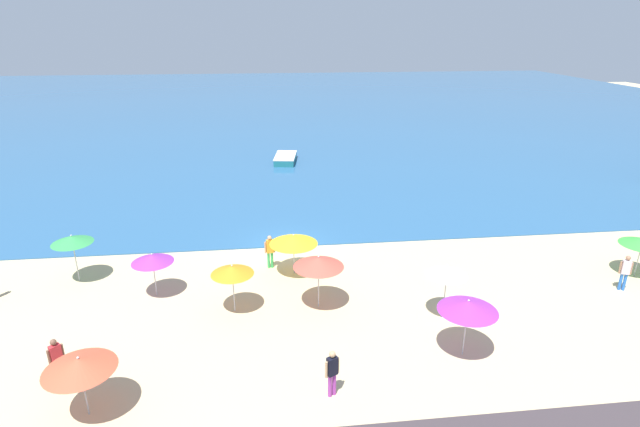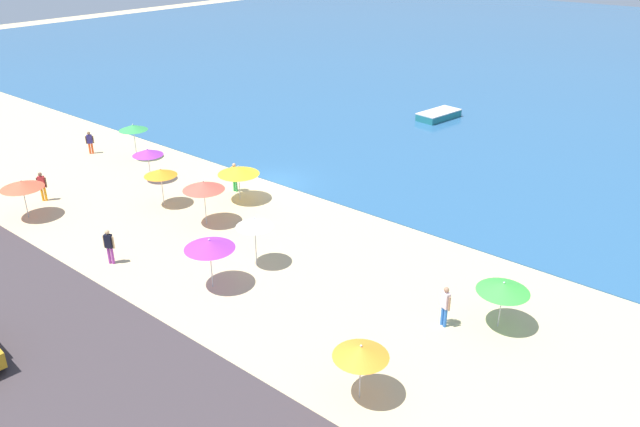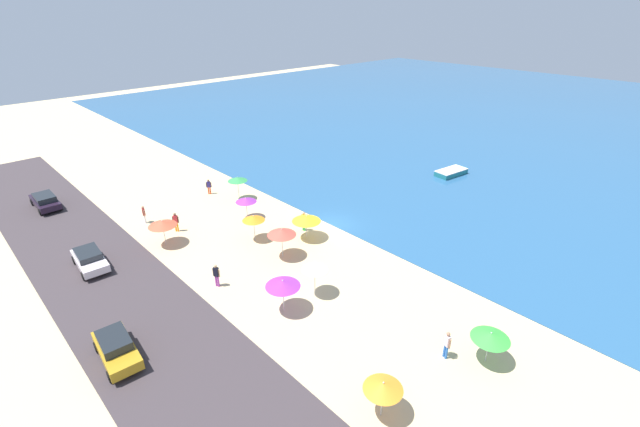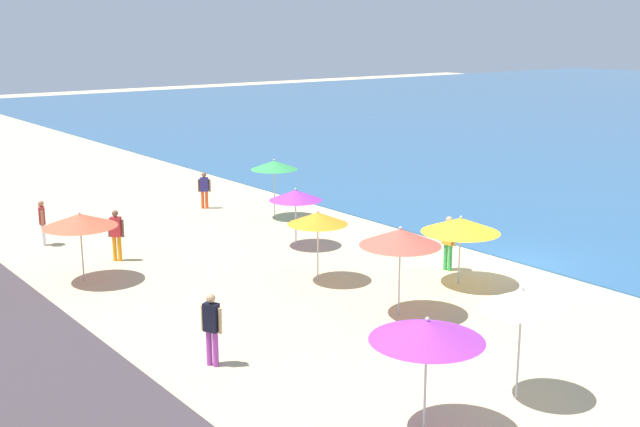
{
  "view_description": "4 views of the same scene",
  "coord_description": "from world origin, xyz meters",
  "px_view_note": "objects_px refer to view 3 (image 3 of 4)",
  "views": [
    {
      "loc": [
        -1.1,
        -26.26,
        12.03
      ],
      "look_at": [
        1.88,
        -0.17,
        2.06
      ],
      "focal_mm": 28.0,
      "sensor_mm": 36.0,
      "label": 1
    },
    {
      "loc": [
        25.38,
        -26.29,
        14.98
      ],
      "look_at": [
        6.47,
        -3.42,
        1.06
      ],
      "focal_mm": 35.0,
      "sensor_mm": 36.0,
      "label": 2
    },
    {
      "loc": [
        24.01,
        -24.54,
        18.19
      ],
      "look_at": [
        -0.16,
        -1.34,
        1.6
      ],
      "focal_mm": 24.0,
      "sensor_mm": 36.0,
      "label": 3
    },
    {
      "loc": [
        16.49,
        -21.23,
        7.89
      ],
      "look_at": [
        -3.8,
        -5.66,
        1.86
      ],
      "focal_mm": 45.0,
      "sensor_mm": 36.0,
      "label": 4
    }
  ],
  "objects_px": {
    "beach_umbrella_6": "(237,179)",
    "bather_3": "(144,214)",
    "bather_0": "(216,274)",
    "parked_car_3": "(45,201)",
    "beach_umbrella_8": "(315,267)",
    "skiff_nearshore": "(451,172)",
    "beach_umbrella_5": "(491,336)",
    "beach_umbrella_2": "(253,218)",
    "bather_2": "(209,186)",
    "beach_umbrella_1": "(162,223)",
    "parked_car_0": "(116,348)",
    "beach_umbrella_3": "(282,232)",
    "bather_5": "(176,221)",
    "beach_umbrella_9": "(383,386)",
    "beach_umbrella_0": "(283,283)",
    "beach_umbrella_7": "(306,219)",
    "bather_4": "(447,344)",
    "beach_umbrella_4": "(246,200)",
    "bather_1": "(304,220)",
    "parked_car_1": "(89,259)"
  },
  "relations": [
    {
      "from": "beach_umbrella_3",
      "to": "beach_umbrella_5",
      "type": "height_order",
      "value": "beach_umbrella_3"
    },
    {
      "from": "beach_umbrella_1",
      "to": "beach_umbrella_7",
      "type": "xyz_separation_m",
      "value": [
        7.38,
        9.19,
        -0.09
      ]
    },
    {
      "from": "bather_5",
      "to": "bather_3",
      "type": "bearing_deg",
      "value": -159.36
    },
    {
      "from": "beach_umbrella_2",
      "to": "beach_umbrella_6",
      "type": "xyz_separation_m",
      "value": [
        -7.88,
        3.75,
        0.2
      ]
    },
    {
      "from": "parked_car_3",
      "to": "skiff_nearshore",
      "type": "xyz_separation_m",
      "value": [
        22.79,
        36.69,
        -0.44
      ]
    },
    {
      "from": "beach_umbrella_9",
      "to": "bather_3",
      "type": "bearing_deg",
      "value": 179.15
    },
    {
      "from": "beach_umbrella_3",
      "to": "parked_car_0",
      "type": "height_order",
      "value": "beach_umbrella_3"
    },
    {
      "from": "beach_umbrella_8",
      "to": "bather_3",
      "type": "bearing_deg",
      "value": -168.24
    },
    {
      "from": "beach_umbrella_2",
      "to": "bather_2",
      "type": "distance_m",
      "value": 11.54
    },
    {
      "from": "beach_umbrella_0",
      "to": "beach_umbrella_5",
      "type": "distance_m",
      "value": 12.5
    },
    {
      "from": "beach_umbrella_5",
      "to": "beach_umbrella_8",
      "type": "xyz_separation_m",
      "value": [
        -11.15,
        -2.7,
        0.41
      ]
    },
    {
      "from": "beach_umbrella_9",
      "to": "bather_1",
      "type": "height_order",
      "value": "beach_umbrella_9"
    },
    {
      "from": "beach_umbrella_5",
      "to": "skiff_nearshore",
      "type": "relative_size",
      "value": 0.48
    },
    {
      "from": "beach_umbrella_7",
      "to": "bather_4",
      "type": "relative_size",
      "value": 1.34
    },
    {
      "from": "bather_0",
      "to": "parked_car_3",
      "type": "relative_size",
      "value": 0.4
    },
    {
      "from": "beach_umbrella_1",
      "to": "bather_2",
      "type": "height_order",
      "value": "beach_umbrella_1"
    },
    {
      "from": "beach_umbrella_1",
      "to": "parked_car_0",
      "type": "distance_m",
      "value": 12.92
    },
    {
      "from": "beach_umbrella_2",
      "to": "beach_umbrella_9",
      "type": "distance_m",
      "value": 19.27
    },
    {
      "from": "beach_umbrella_2",
      "to": "bather_3",
      "type": "distance_m",
      "value": 11.0
    },
    {
      "from": "bather_0",
      "to": "skiff_nearshore",
      "type": "distance_m",
      "value": 31.51
    },
    {
      "from": "bather_1",
      "to": "bather_4",
      "type": "bearing_deg",
      "value": -14.37
    },
    {
      "from": "beach_umbrella_2",
      "to": "parked_car_3",
      "type": "relative_size",
      "value": 0.51
    },
    {
      "from": "bather_5",
      "to": "skiff_nearshore",
      "type": "bearing_deg",
      "value": 72.22
    },
    {
      "from": "skiff_nearshore",
      "to": "beach_umbrella_5",
      "type": "bearing_deg",
      "value": -55.65
    },
    {
      "from": "parked_car_3",
      "to": "beach_umbrella_6",
      "type": "bearing_deg",
      "value": 52.51
    },
    {
      "from": "parked_car_3",
      "to": "beach_umbrella_4",
      "type": "bearing_deg",
      "value": 39.84
    },
    {
      "from": "bather_0",
      "to": "bather_3",
      "type": "distance_m",
      "value": 13.11
    },
    {
      "from": "bather_3",
      "to": "skiff_nearshore",
      "type": "bearing_deg",
      "value": 67.19
    },
    {
      "from": "beach_umbrella_0",
      "to": "beach_umbrella_6",
      "type": "bearing_deg",
      "value": 154.76
    },
    {
      "from": "beach_umbrella_3",
      "to": "parked_car_1",
      "type": "xyz_separation_m",
      "value": [
        -8.91,
        -11.51,
        -1.46
      ]
    },
    {
      "from": "bather_2",
      "to": "parked_car_3",
      "type": "xyz_separation_m",
      "value": [
        -8.01,
        -13.39,
        -0.1
      ]
    },
    {
      "from": "beach_umbrella_3",
      "to": "skiff_nearshore",
      "type": "xyz_separation_m",
      "value": [
        -0.24,
        25.67,
        -1.88
      ]
    },
    {
      "from": "beach_umbrella_0",
      "to": "beach_umbrella_1",
      "type": "distance_m",
      "value": 13.56
    },
    {
      "from": "beach_umbrella_6",
      "to": "bather_3",
      "type": "height_order",
      "value": "beach_umbrella_6"
    },
    {
      "from": "parked_car_3",
      "to": "skiff_nearshore",
      "type": "relative_size",
      "value": 1.01
    },
    {
      "from": "bather_5",
      "to": "bather_1",
      "type": "bearing_deg",
      "value": 46.83
    },
    {
      "from": "beach_umbrella_5",
      "to": "bather_3",
      "type": "bearing_deg",
      "value": -167.54
    },
    {
      "from": "beach_umbrella_4",
      "to": "bather_4",
      "type": "distance_m",
      "value": 22.36
    },
    {
      "from": "beach_umbrella_2",
      "to": "bather_2",
      "type": "bearing_deg",
      "value": 168.37
    },
    {
      "from": "bather_1",
      "to": "bather_3",
      "type": "bearing_deg",
      "value": -139.67
    },
    {
      "from": "beach_umbrella_6",
      "to": "bather_3",
      "type": "distance_m",
      "value": 9.39
    },
    {
      "from": "beach_umbrella_8",
      "to": "parked_car_1",
      "type": "relative_size",
      "value": 0.6
    },
    {
      "from": "beach_umbrella_3",
      "to": "parked_car_3",
      "type": "relative_size",
      "value": 0.57
    },
    {
      "from": "bather_2",
      "to": "bather_3",
      "type": "relative_size",
      "value": 0.96
    },
    {
      "from": "beach_umbrella_7",
      "to": "beach_umbrella_9",
      "type": "bearing_deg",
      "value": -30.58
    },
    {
      "from": "bather_5",
      "to": "parked_car_3",
      "type": "relative_size",
      "value": 0.39
    },
    {
      "from": "beach_umbrella_5",
      "to": "parked_car_3",
      "type": "height_order",
      "value": "beach_umbrella_5"
    },
    {
      "from": "beach_umbrella_5",
      "to": "bather_4",
      "type": "bearing_deg",
      "value": -141.89
    },
    {
      "from": "beach_umbrella_0",
      "to": "beach_umbrella_5",
      "type": "xyz_separation_m",
      "value": [
        11.29,
        5.36,
        -0.3
      ]
    },
    {
      "from": "beach_umbrella_9",
      "to": "parked_car_0",
      "type": "relative_size",
      "value": 0.53
    }
  ]
}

